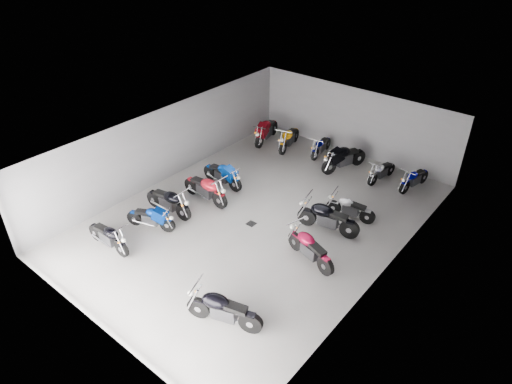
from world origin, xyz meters
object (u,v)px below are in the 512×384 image
motorcycle_left_a (108,236)px  motorcycle_back_b (289,138)px  motorcycle_right_f (350,208)px  motorcycle_back_d (344,158)px  motorcycle_back_a (266,131)px  motorcycle_left_d (206,189)px  motorcycle_back_c (321,146)px  motorcycle_right_d (310,248)px  motorcycle_right_a (223,310)px  motorcycle_left_c (169,201)px  motorcycle_back_e (381,171)px  motorcycle_back_f (414,179)px  motorcycle_left_b (151,218)px  drain_grate (251,224)px  motorcycle_left_e (223,175)px  motorcycle_right_e (327,218)px

motorcycle_left_a → motorcycle_back_b: 10.17m
motorcycle_right_f → motorcycle_back_d: (-2.10, 3.14, 0.12)m
motorcycle_back_a → motorcycle_left_a: bearing=81.8°
motorcycle_left_d → motorcycle_back_b: size_ratio=1.07×
motorcycle_back_c → motorcycle_right_d: bearing=112.6°
motorcycle_right_a → motorcycle_back_a: 11.91m
motorcycle_right_a → motorcycle_left_a: bearing=71.0°
motorcycle_back_c → motorcycle_left_c: bearing=69.4°
motorcycle_left_c → motorcycle_right_a: bearing=59.7°
motorcycle_back_a → motorcycle_back_e: (6.21, 0.12, -0.13)m
motorcycle_back_f → motorcycle_left_b: bearing=65.1°
drain_grate → motorcycle_left_b: 3.69m
motorcycle_left_b → motorcycle_right_d: 5.89m
motorcycle_left_e → motorcycle_back_a: motorcycle_back_a is taller
motorcycle_left_a → motorcycle_back_f: motorcycle_left_a is taller
motorcycle_back_a → motorcycle_right_d: bearing=123.2°
drain_grate → motorcycle_back_b: motorcycle_back_b is taller
motorcycle_left_a → motorcycle_right_a: (5.35, 0.01, 0.05)m
motorcycle_left_a → motorcycle_back_e: size_ratio=1.12×
motorcycle_back_e → motorcycle_left_e: bearing=51.1°
motorcycle_left_d → motorcycle_right_d: motorcycle_left_d is taller
motorcycle_left_c → motorcycle_back_c: bearing=163.1°
motorcycle_left_c → motorcycle_left_e: bearing=173.1°
motorcycle_back_b → motorcycle_back_d: bearing=162.8°
motorcycle_right_a → motorcycle_back_b: motorcycle_right_a is taller
motorcycle_left_c → motorcycle_back_e: (5.17, 7.45, -0.10)m
motorcycle_left_e → motorcycle_right_e: size_ratio=0.92×
motorcycle_right_d → motorcycle_back_c: size_ratio=1.13×
motorcycle_left_e → motorcycle_back_e: size_ratio=1.16×
drain_grate → motorcycle_left_e: motorcycle_left_e is taller
motorcycle_left_b → motorcycle_left_e: bearing=160.1°
motorcycle_right_d → motorcycle_back_f: bearing=8.8°
motorcycle_left_d → motorcycle_back_f: (6.04, 6.18, -0.10)m
motorcycle_back_b → motorcycle_left_d: bearing=78.1°
motorcycle_right_d → motorcycle_right_e: motorcycle_right_e is taller
motorcycle_back_b → motorcycle_back_e: (4.88, 0.02, -0.09)m
motorcycle_right_e → motorcycle_back_f: 4.98m
motorcycle_back_a → motorcycle_back_b: 1.33m
motorcycle_back_a → motorcycle_back_c: (2.92, 0.49, -0.12)m
motorcycle_right_d → motorcycle_back_c: 7.74m
motorcycle_back_a → motorcycle_back_d: bearing=164.9°
motorcycle_right_e → motorcycle_right_d: bearing=-177.7°
motorcycle_right_e → motorcycle_back_a: size_ratio=0.99×
motorcycle_back_e → motorcycle_back_f: 1.37m
motorcycle_back_c → motorcycle_back_d: 1.65m
motorcycle_right_d → motorcycle_right_e: bearing=29.4°
motorcycle_back_c → motorcycle_left_d: bearing=70.3°
motorcycle_right_a → motorcycle_right_e: 5.61m
drain_grate → motorcycle_right_a: (2.46, -4.18, 0.55)m
motorcycle_left_e → motorcycle_left_d: bearing=15.3°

